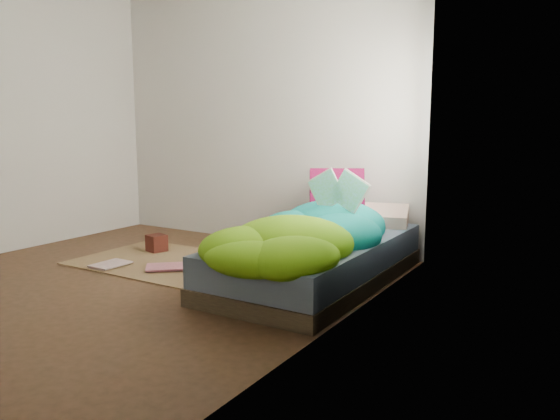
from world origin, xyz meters
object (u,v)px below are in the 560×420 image
(wooden_box, at_px, (157,243))
(floor_book_a, at_px, (102,263))
(pillow_magenta, at_px, (337,196))
(floor_book_b, at_px, (167,264))
(open_book, at_px, (338,178))
(bed, at_px, (317,260))

(wooden_box, bearing_deg, floor_book_a, -95.20)
(pillow_magenta, xyz_separation_m, wooden_box, (-1.58, -0.62, -0.49))
(pillow_magenta, height_order, floor_book_b, pillow_magenta)
(floor_book_a, bearing_deg, pillow_magenta, 37.74)
(pillow_magenta, relative_size, open_book, 1.16)
(wooden_box, xyz_separation_m, floor_book_a, (-0.06, -0.61, -0.07))
(bed, relative_size, wooden_box, 12.76)
(bed, distance_m, floor_book_b, 1.33)
(bed, height_order, open_book, open_book)
(pillow_magenta, height_order, wooden_box, pillow_magenta)
(open_book, bearing_deg, wooden_box, -178.55)
(pillow_magenta, relative_size, wooden_box, 3.03)
(pillow_magenta, bearing_deg, wooden_box, 171.29)
(bed, xyz_separation_m, open_book, (0.11, 0.11, 0.64))
(pillow_magenta, height_order, open_book, open_book)
(floor_book_a, relative_size, floor_book_b, 0.93)
(pillow_magenta, xyz_separation_m, floor_book_a, (-1.64, -1.23, -0.55))
(wooden_box, xyz_separation_m, floor_book_b, (0.46, -0.35, -0.06))
(floor_book_b, bearing_deg, open_book, 64.32)
(bed, distance_m, floor_book_a, 1.89)
(open_book, distance_m, floor_book_a, 2.17)
(pillow_magenta, xyz_separation_m, open_book, (0.27, -0.57, 0.23))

